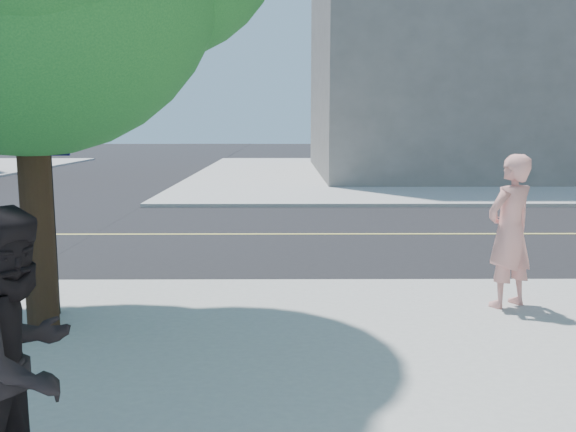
{
  "coord_description": "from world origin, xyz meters",
  "views": [
    {
      "loc": [
        3.3,
        -9.1,
        2.47
      ],
      "look_at": [
        3.35,
        -1.32,
        1.3
      ],
      "focal_mm": 38.1,
      "sensor_mm": 36.0,
      "label": 1
    }
  ],
  "objects": [
    {
      "name": "ground",
      "position": [
        0.0,
        0.0,
        0.0
      ],
      "size": [
        140.0,
        140.0,
        0.0
      ],
      "primitive_type": "plane",
      "color": "black",
      "rests_on": "ground"
    },
    {
      "name": "road_ew",
      "position": [
        0.0,
        4.5,
        0.01
      ],
      "size": [
        140.0,
        9.0,
        0.01
      ],
      "primitive_type": "cube",
      "color": "black",
      "rests_on": "ground"
    },
    {
      "name": "sidewalk_ne",
      "position": [
        13.5,
        21.5,
        0.06
      ],
      "size": [
        29.0,
        25.0,
        0.12
      ],
      "primitive_type": "cube",
      "color": "#A4A3A0",
      "rests_on": "ground"
    },
    {
      "name": "filler_ne",
      "position": [
        14.0,
        22.0,
        7.12
      ],
      "size": [
        18.0,
        16.0,
        14.0
      ],
      "primitive_type": "cube",
      "color": "slate",
      "rests_on": "sidewalk_ne"
    },
    {
      "name": "man_on_phone",
      "position": [
        6.2,
        -1.39,
        1.11
      ],
      "size": [
        0.86,
        0.77,
        1.98
      ],
      "primitive_type": "imported",
      "rotation": [
        0.0,
        0.0,
        3.67
      ],
      "color": "#E1938B",
      "rests_on": "sidewalk_se"
    },
    {
      "name": "pedestrian",
      "position": [
        1.73,
        -5.64,
        1.07
      ],
      "size": [
        0.9,
        1.05,
        1.89
      ],
      "primitive_type": "imported",
      "rotation": [
        0.0,
        0.0,
        1.35
      ],
      "color": "black",
      "rests_on": "sidewalk_se"
    }
  ]
}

